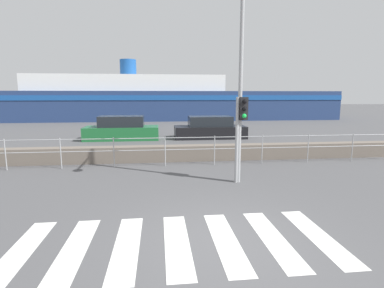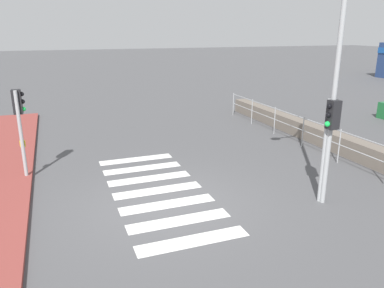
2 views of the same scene
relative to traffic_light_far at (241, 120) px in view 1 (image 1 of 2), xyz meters
The scene contains 9 objects.
ground_plane 4.32m from the traffic_light_far, 109.30° to the right, with size 160.00×160.00×0.00m, color #4C4C4F.
crosswalk 4.65m from the traffic_light_far, 120.64° to the right, with size 5.85×2.40×0.01m.
seawall 3.88m from the traffic_light_far, 111.18° to the left, with size 18.95×0.55×0.63m.
harbor_fence 2.98m from the traffic_light_far, 117.80° to the left, with size 17.10×0.04×1.14m.
traffic_light_far is the anchor object (origin of this frame).
streetlamp 2.07m from the traffic_light_far, 97.91° to the right, with size 0.32×1.36×6.44m.
ferry_boat 26.35m from the traffic_light_far, 94.73° to the left, with size 37.01×8.76×6.59m.
parked_car_green 10.84m from the traffic_light_far, 115.73° to the left, with size 4.41×1.73×1.43m.
parked_car_black 9.81m from the traffic_light_far, 85.58° to the left, with size 4.42×1.74×1.37m.
Camera 1 is at (-1.18, -5.08, 2.66)m, focal length 28.00 mm.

